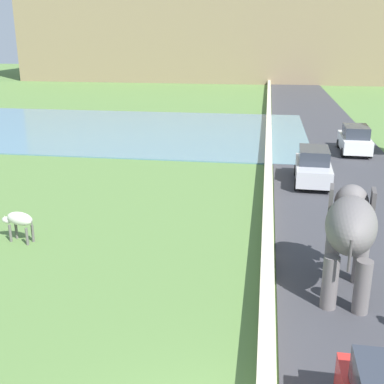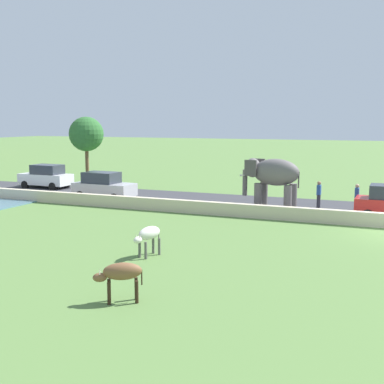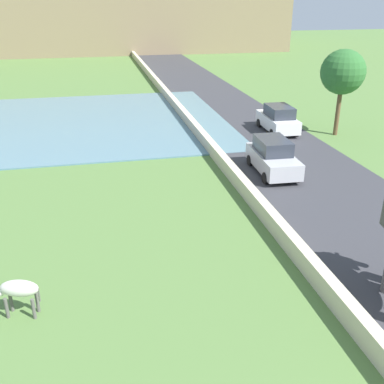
{
  "view_description": "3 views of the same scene",
  "coord_description": "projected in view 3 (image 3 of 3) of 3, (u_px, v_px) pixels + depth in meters",
  "views": [
    {
      "loc": [
        0.94,
        -6.34,
        7.31
      ],
      "look_at": [
        -1.64,
        10.58,
        1.69
      ],
      "focal_mm": 45.43,
      "sensor_mm": 36.0,
      "label": 1
    },
    {
      "loc": [
        -24.39,
        0.31,
        5.12
      ],
      "look_at": [
        -1.58,
        9.72,
        1.62
      ],
      "focal_mm": 47.45,
      "sensor_mm": 36.0,
      "label": 2
    },
    {
      "loc": [
        -5.25,
        -2.45,
        8.46
      ],
      "look_at": [
        -1.99,
        12.4,
        1.83
      ],
      "focal_mm": 42.62,
      "sensor_mm": 36.0,
      "label": 3
    }
  ],
  "objects": [
    {
      "name": "car_silver",
      "position": [
        273.0,
        157.0,
        23.02
      ],
      "size": [
        1.93,
        4.07,
        1.8
      ],
      "color": "#B7B7BC",
      "rests_on": "ground"
    },
    {
      "name": "tree_near",
      "position": [
        343.0,
        72.0,
        28.19
      ],
      "size": [
        2.76,
        2.76,
        5.4
      ],
      "color": "brown",
      "rests_on": "ground"
    },
    {
      "name": "car_white",
      "position": [
        278.0,
        119.0,
        29.93
      ],
      "size": [
        1.89,
        4.05,
        1.8
      ],
      "color": "white",
      "rests_on": "ground"
    },
    {
      "name": "road_surface",
      "position": [
        285.0,
        158.0,
        25.48
      ],
      "size": [
        7.0,
        120.0,
        0.06
      ],
      "primitive_type": "cube",
      "color": "#38383D",
      "rests_on": "ground"
    },
    {
      "name": "cow_white",
      "position": [
        18.0,
        290.0,
        12.76
      ],
      "size": [
        1.42,
        0.7,
        1.15
      ],
      "color": "silver",
      "rests_on": "ground"
    },
    {
      "name": "barrier_wall",
      "position": [
        230.0,
        170.0,
        22.82
      ],
      "size": [
        0.4,
        110.0,
        0.71
      ],
      "primitive_type": "cube",
      "color": "beige",
      "rests_on": "ground"
    }
  ]
}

